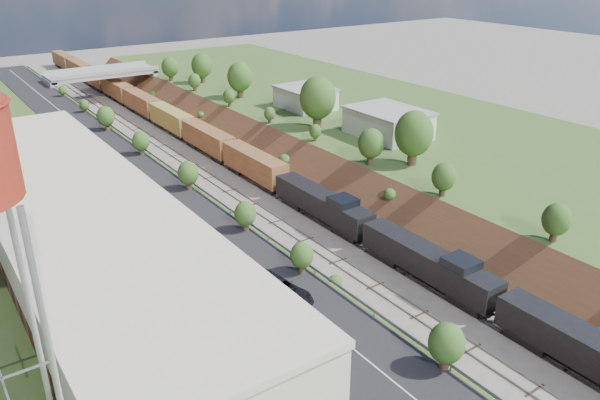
# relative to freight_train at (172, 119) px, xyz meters

# --- Properties ---
(platform_right) EXTENTS (44.00, 180.00, 5.00)m
(platform_right) POSITION_rel_freight_train_xyz_m (30.40, -28.92, -0.05)
(platform_right) COLOR #435C26
(platform_right) RESTS_ON ground
(embankment_left) EXTENTS (10.00, 180.00, 10.00)m
(embankment_left) POSITION_rel_freight_train_xyz_m (-13.60, -28.92, -2.55)
(embankment_left) COLOR brown
(embankment_left) RESTS_ON ground
(embankment_right) EXTENTS (10.00, 180.00, 10.00)m
(embankment_right) POSITION_rel_freight_train_xyz_m (8.40, -28.92, -2.55)
(embankment_right) COLOR brown
(embankment_right) RESTS_ON ground
(rail_left_track) EXTENTS (1.58, 180.00, 0.18)m
(rail_left_track) POSITION_rel_freight_train_xyz_m (-5.20, -28.92, -2.46)
(rail_left_track) COLOR gray
(rail_left_track) RESTS_ON ground
(rail_right_track) EXTENTS (1.58, 180.00, 0.18)m
(rail_right_track) POSITION_rel_freight_train_xyz_m (-0.00, -28.92, -2.46)
(rail_right_track) COLOR gray
(rail_right_track) RESTS_ON ground
(road) EXTENTS (8.00, 180.00, 0.10)m
(road) POSITION_rel_freight_train_xyz_m (-18.10, -28.92, 2.50)
(road) COLOR black
(road) RESTS_ON platform_left
(guardrail) EXTENTS (0.10, 171.00, 0.70)m
(guardrail) POSITION_rel_freight_train_xyz_m (-14.00, -29.12, 3.00)
(guardrail) COLOR #99999E
(guardrail) RESTS_ON platform_left
(commercial_building) EXTENTS (14.30, 62.30, 7.00)m
(commercial_building) POSITION_rel_freight_train_xyz_m (-30.60, -50.92, 5.95)
(commercial_building) COLOR brown
(commercial_building) RESTS_ON platform_left
(overpass) EXTENTS (24.50, 8.30, 7.40)m
(overpass) POSITION_rel_freight_train_xyz_m (-2.60, 33.08, 2.36)
(overpass) COLOR gray
(overpass) RESTS_ON ground
(white_building_near) EXTENTS (9.00, 12.00, 4.00)m
(white_building_near) POSITION_rel_freight_train_xyz_m (20.90, -36.92, 4.45)
(white_building_near) COLOR silver
(white_building_near) RESTS_ON platform_right
(white_building_far) EXTENTS (8.00, 10.00, 3.60)m
(white_building_far) POSITION_rel_freight_train_xyz_m (20.40, -14.92, 4.25)
(white_building_far) COLOR silver
(white_building_far) RESTS_ON platform_right
(tree_right_large) EXTENTS (5.25, 5.25, 7.61)m
(tree_right_large) POSITION_rel_freight_train_xyz_m (14.40, -48.92, 6.83)
(tree_right_large) COLOR #473323
(tree_right_large) RESTS_ON platform_right
(tree_left_crest) EXTENTS (2.45, 2.45, 3.55)m
(tree_left_crest) POSITION_rel_freight_train_xyz_m (-14.40, -68.92, 4.49)
(tree_left_crest) COLOR #473323
(tree_left_crest) RESTS_ON platform_left
(freight_train) EXTENTS (2.92, 180.36, 4.55)m
(freight_train) POSITION_rel_freight_train_xyz_m (0.00, 0.00, 0.00)
(freight_train) COLOR black
(freight_train) RESTS_ON ground
(suv) EXTENTS (4.31, 7.31, 1.91)m
(suv) POSITION_rel_freight_train_xyz_m (-19.24, -67.10, 3.50)
(suv) COLOR black
(suv) RESTS_ON road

